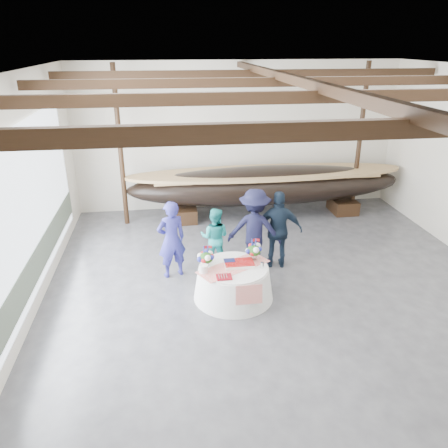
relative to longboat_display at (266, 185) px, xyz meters
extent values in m
cube|color=#3D3D42|center=(-0.70, -4.93, -1.00)|extent=(10.00, 12.00, 0.01)
cube|color=silver|center=(-0.70, 1.07, 1.25)|extent=(10.00, 0.02, 4.50)
cube|color=silver|center=(-5.70, -4.93, 1.25)|extent=(0.02, 12.00, 4.50)
cube|color=white|center=(-0.70, -4.93, 3.50)|extent=(10.00, 12.00, 0.01)
cube|color=black|center=(-0.70, -8.43, 3.25)|extent=(9.80, 0.12, 0.18)
cube|color=black|center=(-0.70, -5.93, 3.25)|extent=(9.80, 0.12, 0.18)
cube|color=black|center=(-0.70, -3.43, 3.25)|extent=(9.80, 0.12, 0.18)
cube|color=black|center=(-0.70, -0.93, 3.25)|extent=(9.80, 0.12, 0.18)
cube|color=black|center=(-0.70, -4.93, 3.38)|extent=(0.15, 11.76, 0.15)
cylinder|color=black|center=(-4.20, 0.00, 1.25)|extent=(0.14, 0.14, 4.50)
cylinder|color=black|center=(2.80, 0.00, 1.25)|extent=(0.14, 0.14, 4.50)
cube|color=silver|center=(-5.65, -3.93, 1.00)|extent=(0.02, 7.00, 3.20)
cube|color=#596654|center=(-5.64, -3.93, -0.10)|extent=(0.02, 7.00, 0.60)
cube|color=black|center=(-2.50, 0.00, -0.79)|extent=(0.73, 0.94, 0.42)
cube|color=black|center=(2.50, 0.00, -0.79)|extent=(0.73, 0.94, 0.42)
ellipsoid|color=black|center=(0.00, 0.00, -0.01)|extent=(8.33, 1.67, 1.15)
cube|color=#9E7A4C|center=(0.00, 0.00, 0.30)|extent=(6.66, 1.09, 0.06)
cone|color=white|center=(-1.72, -4.44, -0.65)|extent=(1.67, 1.67, 0.69)
cylinder|color=white|center=(-1.72, -4.44, -0.30)|extent=(1.42, 1.42, 0.04)
cube|color=red|center=(-1.72, -4.44, -0.27)|extent=(1.62, 1.22, 0.01)
cube|color=white|center=(-1.60, -4.41, -0.24)|extent=(0.60, 0.40, 0.07)
cylinder|color=white|center=(-2.36, -4.59, -0.20)|extent=(0.18, 0.18, 0.16)
cylinder|color=white|center=(-2.29, -4.12, -0.18)|extent=(0.18, 0.18, 0.19)
cube|color=maroon|center=(-1.98, -4.86, -0.26)|extent=(0.30, 0.24, 0.03)
cone|color=silver|center=(-1.15, -4.56, -0.22)|extent=(0.09, 0.09, 0.12)
imported|color=navy|center=(-2.95, -3.33, -0.09)|extent=(0.76, 0.62, 1.81)
imported|color=teal|center=(-1.93, -2.95, -0.27)|extent=(0.85, 0.75, 1.45)
imported|color=black|center=(-1.03, -3.19, -0.02)|extent=(1.40, 1.02, 1.95)
imported|color=#132030|center=(-0.46, -3.21, -0.06)|extent=(1.16, 0.66, 1.87)
camera|label=1|loc=(-3.03, -12.26, 4.01)|focal=35.00mm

